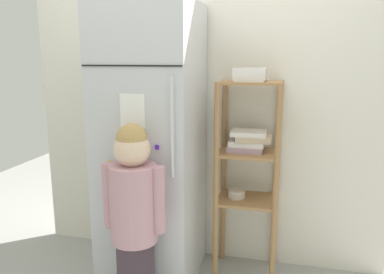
{
  "coord_description": "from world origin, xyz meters",
  "views": [
    {
      "loc": [
        0.55,
        -2.23,
        1.46
      ],
      "look_at": [
        -0.0,
        0.02,
        0.97
      ],
      "focal_mm": 35.23,
      "sensor_mm": 36.0,
      "label": 1
    }
  ],
  "objects_px": {
    "pantry_shelf_unit": "(248,159)",
    "fruit_bin": "(250,75)",
    "refrigerator": "(152,146)",
    "child_standing": "(134,203)"
  },
  "relations": [
    {
      "from": "pantry_shelf_unit",
      "to": "fruit_bin",
      "type": "distance_m",
      "value": 0.54
    },
    {
      "from": "refrigerator",
      "to": "child_standing",
      "type": "relative_size",
      "value": 1.6
    },
    {
      "from": "child_standing",
      "to": "pantry_shelf_unit",
      "type": "relative_size",
      "value": 0.85
    },
    {
      "from": "pantry_shelf_unit",
      "to": "fruit_bin",
      "type": "height_order",
      "value": "fruit_bin"
    },
    {
      "from": "refrigerator",
      "to": "fruit_bin",
      "type": "bearing_deg",
      "value": 12.91
    },
    {
      "from": "child_standing",
      "to": "pantry_shelf_unit",
      "type": "xyz_separation_m",
      "value": [
        0.56,
        0.58,
        0.13
      ]
    },
    {
      "from": "refrigerator",
      "to": "pantry_shelf_unit",
      "type": "relative_size",
      "value": 1.36
    },
    {
      "from": "fruit_bin",
      "to": "child_standing",
      "type": "bearing_deg",
      "value": -134.54
    },
    {
      "from": "child_standing",
      "to": "fruit_bin",
      "type": "distance_m",
      "value": 1.05
    },
    {
      "from": "child_standing",
      "to": "fruit_bin",
      "type": "bearing_deg",
      "value": 45.46
    }
  ]
}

